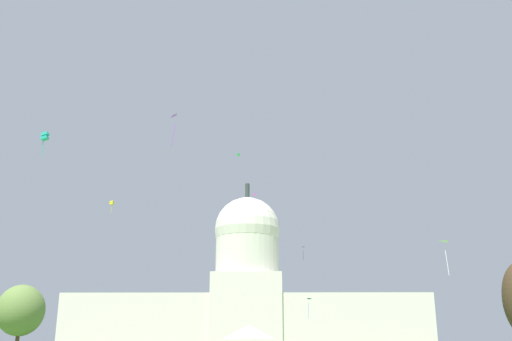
# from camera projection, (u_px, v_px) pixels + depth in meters

# --- Properties ---
(capitol_building) EXTENTS (135.84, 28.06, 64.20)m
(capitol_building) POSITION_uv_depth(u_px,v_px,m) (247.00, 299.00, 215.32)
(capitol_building) COLOR beige
(capitol_building) RESTS_ON ground_plane
(tree_west_far) EXTENTS (12.98, 12.98, 13.90)m
(tree_west_far) POSITION_uv_depth(u_px,v_px,m) (21.00, 310.00, 110.21)
(tree_west_far) COLOR #4C3823
(tree_west_far) RESTS_ON ground_plane
(kite_magenta_high) EXTENTS (0.74, 0.30, 2.63)m
(kite_magenta_high) POSITION_uv_depth(u_px,v_px,m) (255.00, 195.00, 200.72)
(kite_magenta_high) COLOR #D1339E
(kite_white_low) EXTENTS (1.62, 1.55, 4.00)m
(kite_white_low) POSITION_uv_depth(u_px,v_px,m) (448.00, 246.00, 68.12)
(kite_white_low) COLOR white
(kite_yellow_mid) EXTENTS (0.76, 0.73, 2.42)m
(kite_yellow_mid) POSITION_uv_depth(u_px,v_px,m) (112.00, 203.00, 110.01)
(kite_yellow_mid) COLOR yellow
(kite_green_high) EXTENTS (0.86, 0.86, 0.62)m
(kite_green_high) POSITION_uv_depth(u_px,v_px,m) (238.00, 155.00, 142.78)
(kite_green_high) COLOR green
(kite_blue_low) EXTENTS (1.36, 1.38, 4.42)m
(kite_blue_low) POSITION_uv_depth(u_px,v_px,m) (308.00, 301.00, 126.38)
(kite_blue_low) COLOR blue
(kite_black_mid) EXTENTS (1.12, 1.68, 4.08)m
(kite_black_mid) POSITION_uv_depth(u_px,v_px,m) (304.00, 249.00, 180.57)
(kite_black_mid) COLOR black
(kite_turquoise_mid) EXTENTS (0.94, 0.87, 3.22)m
(kite_turquoise_mid) POSITION_uv_depth(u_px,v_px,m) (45.00, 137.00, 75.60)
(kite_turquoise_mid) COLOR teal
(kite_violet_mid) EXTENTS (1.19, 1.37, 3.96)m
(kite_violet_mid) POSITION_uv_depth(u_px,v_px,m) (176.00, 120.00, 68.64)
(kite_violet_mid) COLOR purple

